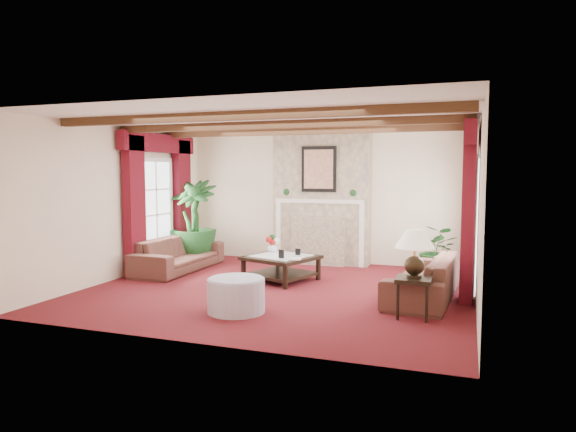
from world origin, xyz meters
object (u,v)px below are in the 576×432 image
at_px(potted_palm, 194,240).
at_px(sofa_left, 179,248).
at_px(sofa_right, 423,270).
at_px(ottoman, 236,295).
at_px(side_table, 414,298).
at_px(coffee_table, 281,268).

bearing_deg(potted_palm, sofa_left, -80.56).
bearing_deg(sofa_right, ottoman, -50.65).
relative_size(sofa_right, side_table, 4.17).
bearing_deg(ottoman, coffee_table, 93.17).
relative_size(sofa_right, coffee_table, 2.07).
distance_m(sofa_right, ottoman, 2.84).
height_order(sofa_left, potted_palm, potted_palm).
distance_m(sofa_right, side_table, 1.11).
height_order(coffee_table, side_table, side_table).
bearing_deg(sofa_right, potted_palm, -102.87).
relative_size(sofa_left, ottoman, 2.79).
distance_m(sofa_right, coffee_table, 2.49).
distance_m(coffee_table, side_table, 2.87).
xyz_separation_m(potted_palm, coffee_table, (2.32, -1.02, -0.27)).
distance_m(sofa_right, potted_palm, 4.98).
height_order(potted_palm, coffee_table, potted_palm).
xyz_separation_m(sofa_left, sofa_right, (4.62, -0.68, -0.00)).
height_order(side_table, ottoman, side_table).
relative_size(side_table, ottoman, 0.68).
height_order(coffee_table, ottoman, ottoman).
bearing_deg(coffee_table, ottoman, -67.60).
height_order(sofa_right, coffee_table, sofa_right).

